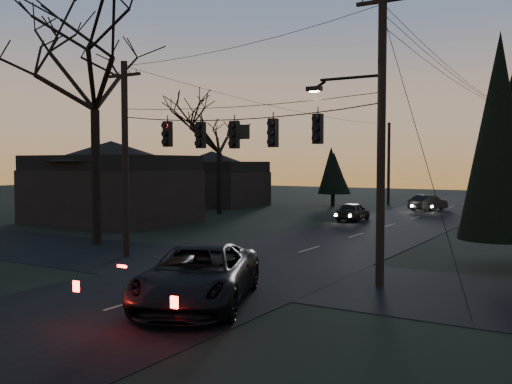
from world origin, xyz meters
The scene contains 16 objects.
ground_plane centered at (0.00, 0.00, 0.00)m, with size 160.00×160.00×0.00m, color black.
main_road centered at (0.00, 20.00, 0.01)m, with size 8.00×120.00×0.02m, color black.
cross_road centered at (0.00, 10.00, 0.01)m, with size 60.00×7.00×0.02m, color black.
utility_pole_right centered at (5.50, 10.00, 0.00)m, with size 5.00×0.30×10.00m, color black, non-canonical shape.
utility_pole_left centered at (-6.00, 10.00, 0.00)m, with size 1.80×0.30×8.50m, color black, non-canonical shape.
utility_pole_far_r centered at (5.50, 38.00, 0.00)m, with size 1.80×0.30×8.50m, color black, non-canonical shape.
utility_pole_far_l centered at (-6.00, 46.00, 0.00)m, with size 0.30×0.30×8.00m, color black, non-canonical shape.
span_signal_assembly centered at (-0.24, 10.00, 5.26)m, with size 11.50×0.44×1.57m.
bare_tree_left centered at (-9.94, 11.99, 9.44)m, with size 9.08×9.08×13.50m.
bare_tree_dist centered at (-14.35, 29.13, 6.81)m, with size 6.55×6.55×9.76m.
evergreen_dist centered at (-9.83, 41.30, 3.45)m, with size 3.20×3.20×5.71m.
house_left_near centered at (-17.00, 20.00, 2.80)m, with size 10.00×8.00×5.60m.
house_left_far centered at (-20.00, 36.00, 2.60)m, with size 9.00×7.00×5.20m.
suv_near centered at (1.82, 4.85, 0.86)m, with size 2.84×6.16×1.71m, color black.
sedan_oncoming_a centered at (-3.20, 29.61, 0.65)m, with size 1.53×3.80×1.30m, color black.
sedan_oncoming_b centered at (-0.80, 40.80, 0.66)m, with size 1.41×4.03×1.33m, color black.
Camera 1 is at (11.73, -8.27, 4.15)m, focal length 40.00 mm.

